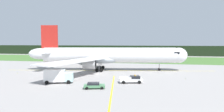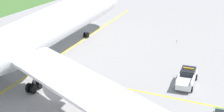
{
  "view_description": "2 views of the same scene",
  "coord_description": "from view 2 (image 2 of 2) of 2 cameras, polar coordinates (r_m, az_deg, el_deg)",
  "views": [
    {
      "loc": [
        14.71,
        -57.65,
        9.83
      ],
      "look_at": [
        2.46,
        6.49,
        5.07
      ],
      "focal_mm": 31.17,
      "sensor_mm": 36.0,
      "label": 1
    },
    {
      "loc": [
        -33.74,
        -29.12,
        22.87
      ],
      "look_at": [
        6.19,
        -3.2,
        3.56
      ],
      "focal_mm": 64.6,
      "sensor_mm": 36.0,
      "label": 2
    }
  ],
  "objects": [
    {
      "name": "ground",
      "position": [
        50.09,
        -6.97,
        -5.26
      ],
      "size": [
        320.0,
        320.0,
        0.0
      ],
      "primitive_type": "plane",
      "color": "gray"
    },
    {
      "name": "ops_pickup_truck",
      "position": [
        52.59,
        10.55,
        -3.01
      ],
      "size": [
        5.78,
        3.19,
        1.94
      ],
      "color": "silver",
      "rests_on": "ground"
    },
    {
      "name": "airliner",
      "position": [
        52.98,
        -12.8,
        1.96
      ],
      "size": [
        54.34,
        52.06,
        15.51
      ],
      "color": "silver",
      "rests_on": "ground"
    },
    {
      "name": "taxiway_edge_light_east",
      "position": [
        67.2,
        9.14,
        2.08
      ],
      "size": [
        0.12,
        0.12,
        0.37
      ],
      "color": "yellow",
      "rests_on": "ground"
    },
    {
      "name": "taxiway_centerline_main",
      "position": [
        55.53,
        -11.84,
        -2.74
      ],
      "size": [
        70.72,
        11.11,
        0.01
      ],
      "primitive_type": "cube",
      "rotation": [
        0.0,
        0.0,
        0.15
      ],
      "color": "yellow",
      "rests_on": "ground"
    }
  ]
}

